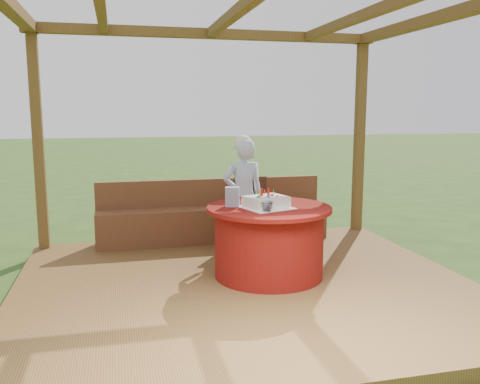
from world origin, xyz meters
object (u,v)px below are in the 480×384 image
chair (251,208)px  birthday_cake (266,202)px  gift_bag (232,197)px  bench (214,221)px  table (269,241)px  elderly_woman (243,194)px  drinking_glass (267,207)px

chair → birthday_cake: 1.32m
birthday_cake → gift_bag: 0.35m
bench → chair: size_ratio=3.46×
table → gift_bag: 0.59m
elderly_woman → birthday_cake: bearing=-91.0°
bench → drinking_glass: drinking_glass is taller
bench → elderly_woman: bearing=-66.9°
gift_bag → birthday_cake: bearing=-8.9°
chair → gift_bag: (-0.49, -1.12, 0.36)m
birthday_cake → bench: bearing=98.3°
birthday_cake → gift_bag: gift_bag is taller
table → elderly_woman: 1.02m
elderly_woman → drinking_glass: 1.24m
table → chair: size_ratio=1.47×
drinking_glass → gift_bag: bearing=125.9°
elderly_woman → gift_bag: size_ratio=7.05×
gift_bag → bench: bearing=102.9°
table → elderly_woman: (-0.03, 0.96, 0.34)m
drinking_glass → table: bearing=69.5°
elderly_woman → gift_bag: elderly_woman is taller
chair → elderly_woman: 0.38m
birthday_cake → table: bearing=49.2°
birthday_cake → drinking_glass: bearing=-103.8°
birthday_cake → gift_bag: size_ratio=2.81×
table → gift_bag: gift_bag is taller
elderly_woman → birthday_cake: size_ratio=2.51×
chair → birthday_cake: bearing=-98.0°
table → chair: (0.13, 1.21, 0.11)m
bench → birthday_cake: 1.71m
bench → elderly_woman: size_ratio=2.12×
table → bench: bearing=100.4°
chair → elderly_woman: elderly_woman is taller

